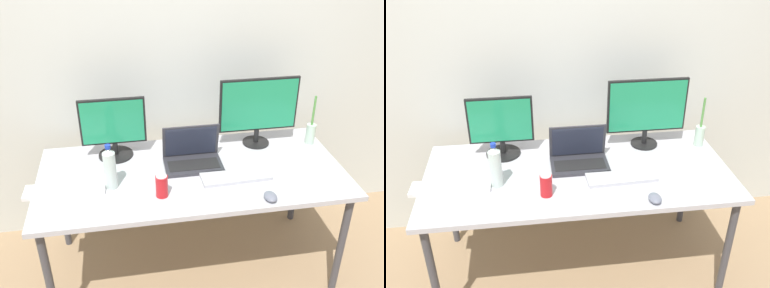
{
  "view_description": "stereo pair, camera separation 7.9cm",
  "coord_description": "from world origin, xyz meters",
  "views": [
    {
      "loc": [
        -0.36,
        -2.07,
        2.09
      ],
      "look_at": [
        0.0,
        0.0,
        0.92
      ],
      "focal_mm": 40.0,
      "sensor_mm": 36.0,
      "label": 1
    },
    {
      "loc": [
        -0.28,
        -2.09,
        2.09
      ],
      "look_at": [
        0.0,
        0.0,
        0.92
      ],
      "focal_mm": 40.0,
      "sensor_mm": 36.0,
      "label": 2
    }
  ],
  "objects": [
    {
      "name": "wall_back",
      "position": [
        0.0,
        0.59,
        1.3
      ],
      "size": [
        7.0,
        0.08,
        2.6
      ],
      "primitive_type": "cube",
      "color": "silver",
      "rests_on": "ground"
    },
    {
      "name": "keyboard_main",
      "position": [
        0.23,
        -0.12,
        0.75
      ],
      "size": [
        0.4,
        0.15,
        0.02
      ],
      "primitive_type": "cube",
      "rotation": [
        0.0,
        0.0,
        0.04
      ],
      "color": "#B2B2B7",
      "rests_on": "work_desk"
    },
    {
      "name": "work_desk",
      "position": [
        0.0,
        0.0,
        0.68
      ],
      "size": [
        1.77,
        0.82,
        0.74
      ],
      "color": "#424247",
      "rests_on": "ground"
    },
    {
      "name": "monitor_left",
      "position": [
        -0.43,
        0.25,
        0.94
      ],
      "size": [
        0.39,
        0.21,
        0.38
      ],
      "color": "black",
      "rests_on": "work_desk"
    },
    {
      "name": "water_bottle",
      "position": [
        -0.46,
        -0.08,
        0.86
      ],
      "size": [
        0.07,
        0.07,
        0.26
      ],
      "color": "silver",
      "rests_on": "work_desk"
    },
    {
      "name": "monitor_center",
      "position": [
        0.47,
        0.26,
        0.99
      ],
      "size": [
        0.5,
        0.17,
        0.45
      ],
      "color": "black",
      "rests_on": "work_desk"
    },
    {
      "name": "mouse_by_keyboard",
      "position": [
        0.36,
        -0.34,
        0.76
      ],
      "size": [
        0.07,
        0.1,
        0.04
      ],
      "primitive_type": "ellipsoid",
      "rotation": [
        0.0,
        0.0,
        0.03
      ],
      "color": "slate",
      "rests_on": "work_desk"
    },
    {
      "name": "bamboo_vase",
      "position": [
        0.81,
        0.2,
        0.82
      ],
      "size": [
        0.06,
        0.06,
        0.33
      ],
      "color": "#B2D1B7",
      "rests_on": "work_desk"
    },
    {
      "name": "keyboard_aux",
      "position": [
        -0.71,
        -0.09,
        0.75
      ],
      "size": [
        0.43,
        0.14,
        0.02
      ],
      "primitive_type": "cube",
      "rotation": [
        0.0,
        0.0,
        -0.02
      ],
      "color": "white",
      "rests_on": "work_desk"
    },
    {
      "name": "laptop_silver",
      "position": [
        0.02,
        0.08,
        0.79
      ],
      "size": [
        0.34,
        0.22,
        0.23
      ],
      "color": "#2D2D33",
      "rests_on": "work_desk"
    },
    {
      "name": "soda_can_near_keyboard",
      "position": [
        -0.2,
        -0.21,
        0.8
      ],
      "size": [
        0.07,
        0.07,
        0.13
      ],
      "color": "red",
      "rests_on": "work_desk"
    },
    {
      "name": "ground_plane",
      "position": [
        0.0,
        0.0,
        0.0
      ],
      "size": [
        16.0,
        16.0,
        0.0
      ],
      "primitive_type": "plane",
      "color": "#9E7F5B"
    }
  ]
}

